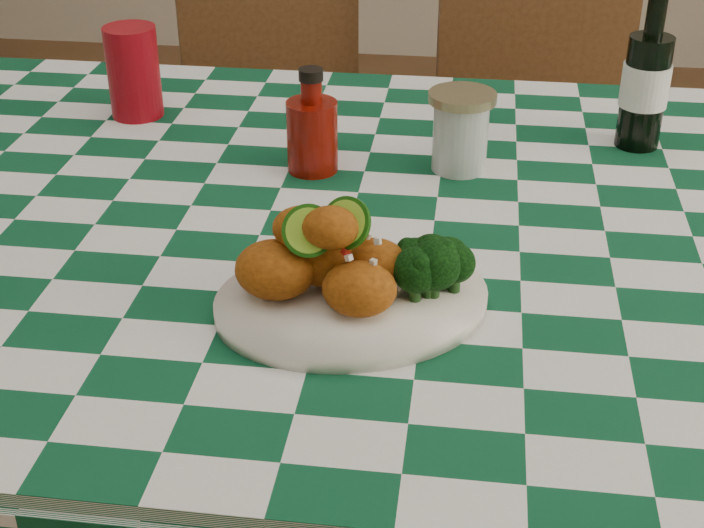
% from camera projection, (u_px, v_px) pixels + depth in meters
% --- Properties ---
extents(dining_table, '(1.66, 1.06, 0.79)m').
position_uv_depth(dining_table, '(352.00, 457.00, 1.41)').
color(dining_table, '#0C4728').
rests_on(dining_table, ground).
extents(plate, '(0.35, 0.31, 0.02)m').
position_uv_depth(plate, '(352.00, 302.00, 1.02)').
color(plate, white).
rests_on(plate, dining_table).
extents(fried_chicken_pile, '(0.16, 0.12, 0.10)m').
position_uv_depth(fried_chicken_pile, '(333.00, 251.00, 1.00)').
color(fried_chicken_pile, '#A5510F').
rests_on(fried_chicken_pile, plate).
extents(broccoli_side, '(0.08, 0.08, 0.06)m').
position_uv_depth(broccoli_side, '(439.00, 269.00, 1.00)').
color(broccoli_side, black).
rests_on(broccoli_side, plate).
extents(red_tumbler, '(0.09, 0.09, 0.14)m').
position_uv_depth(red_tumbler, '(134.00, 72.00, 1.47)').
color(red_tumbler, maroon).
rests_on(red_tumbler, dining_table).
extents(ketchup_bottle, '(0.09, 0.09, 0.14)m').
position_uv_depth(ketchup_bottle, '(312.00, 121.00, 1.29)').
color(ketchup_bottle, '#690C05').
rests_on(ketchup_bottle, dining_table).
extents(mason_jar, '(0.09, 0.09, 0.11)m').
position_uv_depth(mason_jar, '(460.00, 132.00, 1.30)').
color(mason_jar, '#B2BCBA').
rests_on(mason_jar, dining_table).
extents(beer_bottle, '(0.09, 0.09, 0.23)m').
position_uv_depth(beer_bottle, '(648.00, 68.00, 1.34)').
color(beer_bottle, black).
rests_on(beer_bottle, dining_table).
extents(wooden_chair_left, '(0.50, 0.51, 0.83)m').
position_uv_depth(wooden_chair_left, '(289.00, 197.00, 2.08)').
color(wooden_chair_left, '#472814').
rests_on(wooden_chair_left, ground).
extents(wooden_chair_right, '(0.46, 0.48, 0.89)m').
position_uv_depth(wooden_chair_right, '(539.00, 200.00, 2.01)').
color(wooden_chair_right, '#472814').
rests_on(wooden_chair_right, ground).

